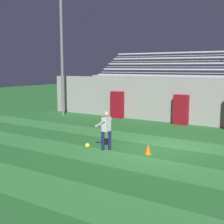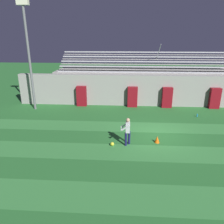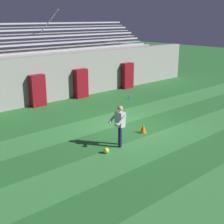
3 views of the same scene
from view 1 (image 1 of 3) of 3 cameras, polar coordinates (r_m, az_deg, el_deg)
name	(u,v)px [view 1 (image 1 of 3)]	position (r m, az deg, el deg)	size (l,w,h in m)	color
ground_plane	(164,149)	(13.75, 9.48, -6.69)	(80.00, 80.00, 0.00)	#286B2D
turf_stripe_near	(74,197)	(8.87, -6.97, -15.17)	(28.00, 1.81, 0.01)	#38843D
turf_stripe_mid	(137,163)	(11.68, 4.68, -9.29)	(28.00, 1.81, 0.01)	#38843D
turf_stripe_far	(175,143)	(14.84, 11.41, -5.61)	(28.00, 1.81, 0.01)	#38843D
back_wall	(209,103)	(19.54, 17.31, 1.66)	(24.00, 0.60, 2.80)	#999691
padding_pillar_gate_left	(181,110)	(19.55, 12.48, 0.41)	(0.88, 0.44, 1.83)	maroon
padding_pillar_far_left	(117,105)	(21.61, 0.96, 1.34)	(0.88, 0.44, 1.83)	maroon
bleacher_stand	(219,98)	(21.78, 19.03, 2.50)	(18.00, 4.05, 5.43)	#999691
floodlight_pole	(62,39)	(22.97, -9.22, 13.03)	(0.90, 0.36, 8.75)	slate
goalkeeper	(106,128)	(13.21, -1.11, -2.94)	(0.57, 0.58, 1.67)	#19194C
soccer_ball	(87,145)	(13.75, -4.53, -6.12)	(0.22, 0.22, 0.22)	yellow
traffic_cone	(148,149)	(12.81, 6.58, -6.76)	(0.30, 0.30, 0.42)	orange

